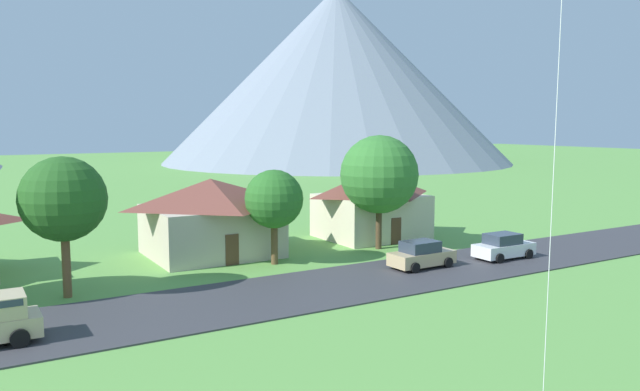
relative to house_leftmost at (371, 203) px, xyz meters
The scene contains 9 objects.
road_strip 20.55m from the house_leftmost, 146.91° to the right, with size 160.00×7.48×0.08m, color #38383D.
mountain_far_east_ridge 98.31m from the house_leftmost, 59.50° to the left, with size 79.97×79.97×39.89m, color gray.
house_leftmost is the anchor object (origin of this frame).
house_right_center 13.26m from the house_leftmost, behind, with size 8.82×7.83×5.27m.
tree_near_left 5.21m from the house_leftmost, 118.31° to the right, with size 5.60×5.60×8.20m.
tree_left_of_center 11.80m from the house_leftmost, 157.31° to the right, with size 3.75×3.75×6.11m.
tree_right_of_center 24.34m from the house_leftmost, 165.98° to the right, with size 4.38×4.38×7.36m.
parked_car_white_west_end 11.61m from the house_leftmost, 75.34° to the right, with size 4.21×2.11×1.68m.
parked_car_tan_mid_west 11.05m from the house_leftmost, 108.65° to the right, with size 4.25×2.17×1.68m.
Camera 1 is at (-11.15, 2.02, 9.00)m, focal length 34.71 mm.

